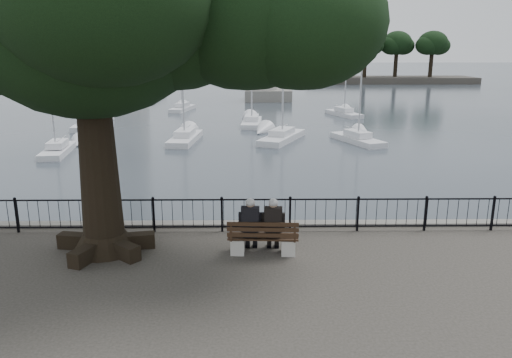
{
  "coord_description": "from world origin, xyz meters",
  "views": [
    {
      "loc": [
        -0.17,
        -11.38,
        5.28
      ],
      "look_at": [
        0.0,
        2.5,
        1.6
      ],
      "focal_mm": 35.0,
      "sensor_mm": 36.0,
      "label": 1
    }
  ],
  "objects_px": {
    "person_left": "(251,227)",
    "lion_monument": "(268,83)",
    "person_right": "(273,227)",
    "tree": "(125,5)",
    "bench": "(263,242)",
    "lighthouse": "(121,0)"
  },
  "relations": [
    {
      "from": "lighthouse",
      "to": "lion_monument",
      "type": "distance_m",
      "value": 25.63
    },
    {
      "from": "person_right",
      "to": "lion_monument",
      "type": "distance_m",
      "value": 49.05
    },
    {
      "from": "bench",
      "to": "person_left",
      "type": "height_order",
      "value": "person_left"
    },
    {
      "from": "person_left",
      "to": "tree",
      "type": "relative_size",
      "value": 0.13
    },
    {
      "from": "person_left",
      "to": "lion_monument",
      "type": "relative_size",
      "value": 0.19
    },
    {
      "from": "tree",
      "to": "lighthouse",
      "type": "height_order",
      "value": "lighthouse"
    },
    {
      "from": "person_right",
      "to": "lion_monument",
      "type": "relative_size",
      "value": 0.19
    },
    {
      "from": "tree",
      "to": "person_left",
      "type": "bearing_deg",
      "value": -6.1
    },
    {
      "from": "bench",
      "to": "lion_monument",
      "type": "distance_m",
      "value": 49.15
    },
    {
      "from": "person_left",
      "to": "person_right",
      "type": "bearing_deg",
      "value": -3.07
    },
    {
      "from": "person_right",
      "to": "tree",
      "type": "distance_m",
      "value": 6.63
    },
    {
      "from": "person_left",
      "to": "lighthouse",
      "type": "bearing_deg",
      "value": 106.29
    },
    {
      "from": "lighthouse",
      "to": "tree",
      "type": "bearing_deg",
      "value": -76.28
    },
    {
      "from": "bench",
      "to": "lighthouse",
      "type": "distance_m",
      "value": 64.8
    },
    {
      "from": "bench",
      "to": "person_right",
      "type": "height_order",
      "value": "person_right"
    },
    {
      "from": "lion_monument",
      "to": "person_right",
      "type": "bearing_deg",
      "value": -91.84
    },
    {
      "from": "lighthouse",
      "to": "lion_monument",
      "type": "relative_size",
      "value": 3.61
    },
    {
      "from": "person_right",
      "to": "lighthouse",
      "type": "xyz_separation_m",
      "value": [
        -18.43,
        61.08,
        10.91
      ]
    },
    {
      "from": "person_right",
      "to": "tree",
      "type": "relative_size",
      "value": 0.13
    },
    {
      "from": "bench",
      "to": "tree",
      "type": "xyz_separation_m",
      "value": [
        -3.33,
        0.44,
        5.92
      ]
    },
    {
      "from": "bench",
      "to": "lighthouse",
      "type": "xyz_separation_m",
      "value": [
        -18.16,
        61.17,
        11.28
      ]
    },
    {
      "from": "person_left",
      "to": "tree",
      "type": "xyz_separation_m",
      "value": [
        -3.01,
        0.32,
        5.56
      ]
    }
  ]
}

